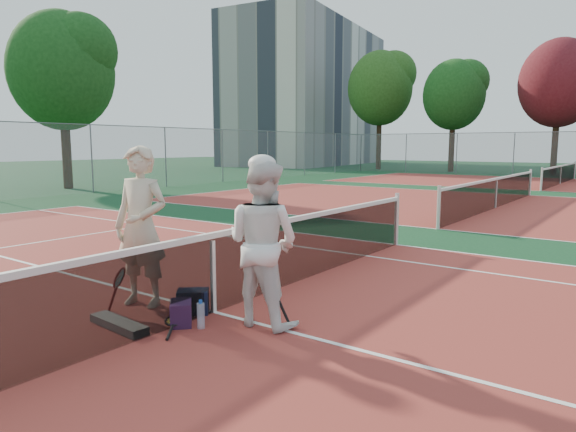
% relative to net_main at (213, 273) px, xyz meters
% --- Properties ---
extents(ground, '(130.00, 130.00, 0.00)m').
position_rel_net_main_xyz_m(ground, '(0.00, 0.00, -0.51)').
color(ground, '#0F371D').
rests_on(ground, ground).
extents(court_main, '(23.77, 10.97, 0.01)m').
position_rel_net_main_xyz_m(court_main, '(0.00, 0.00, -0.51)').
color(court_main, maroon).
rests_on(court_main, ground).
extents(court_far_a, '(23.77, 10.97, 0.01)m').
position_rel_net_main_xyz_m(court_far_a, '(0.00, 13.50, -0.51)').
color(court_far_a, maroon).
rests_on(court_far_a, ground).
extents(court_far_b, '(23.77, 10.97, 0.01)m').
position_rel_net_main_xyz_m(court_far_b, '(0.00, 27.00, -0.51)').
color(court_far_b, maroon).
rests_on(court_far_b, ground).
extents(net_main, '(0.10, 10.98, 1.02)m').
position_rel_net_main_xyz_m(net_main, '(0.00, 0.00, 0.00)').
color(net_main, black).
rests_on(net_main, ground).
extents(net_far_a, '(0.10, 10.98, 1.02)m').
position_rel_net_main_xyz_m(net_far_a, '(0.00, 13.50, 0.00)').
color(net_far_a, black).
rests_on(net_far_a, ground).
extents(net_far_b, '(0.10, 10.98, 1.02)m').
position_rel_net_main_xyz_m(net_far_b, '(0.00, 27.00, 0.00)').
color(net_far_b, black).
rests_on(net_far_b, ground).
extents(fence_left, '(0.06, 54.50, 3.00)m').
position_rel_net_main_xyz_m(fence_left, '(-16.00, 6.75, 0.99)').
color(fence_left, slate).
rests_on(fence_left, ground).
extents(apartment_block, '(12.96, 23.18, 15.00)m').
position_rel_net_main_xyz_m(apartment_block, '(-28.00, 44.00, 6.99)').
color(apartment_block, beige).
rests_on(apartment_block, ground).
extents(player_a, '(0.87, 0.69, 2.09)m').
position_rel_net_main_xyz_m(player_a, '(-0.97, -0.31, 0.53)').
color(player_a, beige).
rests_on(player_a, ground).
extents(player_b, '(0.98, 0.78, 1.92)m').
position_rel_net_main_xyz_m(player_b, '(0.76, 0.05, 0.45)').
color(player_b, white).
rests_on(player_b, ground).
extents(racket_red, '(0.34, 0.35, 0.57)m').
position_rel_net_main_xyz_m(racket_red, '(-0.95, -0.69, -0.22)').
color(racket_red, maroon).
rests_on(racket_red, ground).
extents(racket_black_held, '(0.37, 0.37, 0.56)m').
position_rel_net_main_xyz_m(racket_black_held, '(0.98, -0.01, -0.23)').
color(racket_black_held, black).
rests_on(racket_black_held, ground).
extents(racket_spare, '(0.58, 0.64, 0.10)m').
position_rel_net_main_xyz_m(racket_spare, '(-0.01, -0.63, -0.46)').
color(racket_spare, black).
rests_on(racket_spare, ground).
extents(sports_bag_navy, '(0.46, 0.45, 0.30)m').
position_rel_net_main_xyz_m(sports_bag_navy, '(-0.18, -0.18, -0.36)').
color(sports_bag_navy, black).
rests_on(sports_bag_navy, ground).
extents(sports_bag_purple, '(0.42, 0.42, 0.28)m').
position_rel_net_main_xyz_m(sports_bag_purple, '(0.01, -0.55, -0.37)').
color(sports_bag_purple, '#27102C').
rests_on(sports_bag_purple, ground).
extents(net_cover_canvas, '(0.93, 0.28, 0.10)m').
position_rel_net_main_xyz_m(net_cover_canvas, '(-0.48, -1.06, -0.46)').
color(net_cover_canvas, slate).
rests_on(net_cover_canvas, ground).
extents(water_bottle, '(0.09, 0.09, 0.30)m').
position_rel_net_main_xyz_m(water_bottle, '(0.29, -0.50, -0.36)').
color(water_bottle, '#C9E1FF').
rests_on(water_bottle, ground).
extents(tree_back_0, '(5.59, 5.59, 10.24)m').
position_rel_net_main_xyz_m(tree_back_0, '(-15.92, 37.16, 6.50)').
color(tree_back_0, '#382314').
rests_on(tree_back_0, ground).
extents(tree_back_1, '(4.81, 4.81, 8.83)m').
position_rel_net_main_xyz_m(tree_back_1, '(-9.29, 36.69, 5.53)').
color(tree_back_1, '#382314').
rests_on(tree_back_1, ground).
extents(tree_back_maroon, '(5.46, 5.46, 9.64)m').
position_rel_net_main_xyz_m(tree_back_maroon, '(-1.94, 37.13, 5.97)').
color(tree_back_maroon, '#382314').
rests_on(tree_back_maroon, ground).
extents(tree_left_1, '(4.88, 4.88, 8.42)m').
position_rel_net_main_xyz_m(tree_left_1, '(-19.07, 9.50, 5.08)').
color(tree_left_1, '#382314').
rests_on(tree_left_1, ground).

